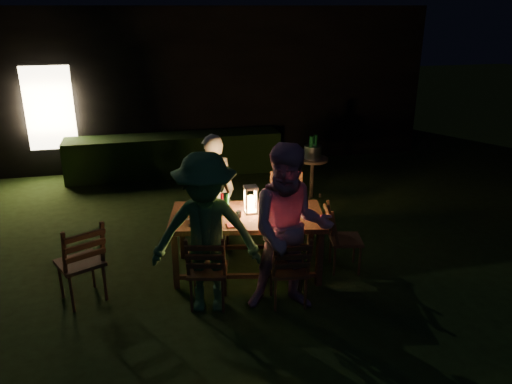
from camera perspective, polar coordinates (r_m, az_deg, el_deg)
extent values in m
plane|color=black|center=(6.86, -2.37, -7.27)|extent=(40.00, 40.00, 0.00)
cube|color=black|center=(12.32, -8.11, 12.88)|extent=(10.00, 4.00, 3.20)
cube|color=#FFE5B2|center=(10.48, -22.52, 8.84)|extent=(0.90, 0.06, 1.60)
cube|color=black|center=(10.13, -9.24, 4.23)|extent=(4.20, 0.70, 0.80)
cube|color=#472817|center=(6.16, -1.04, -2.85)|extent=(2.02, 1.28, 0.06)
cube|color=#472817|center=(6.04, -9.19, -7.91)|extent=(0.07, 0.07, 0.69)
cube|color=#472817|center=(6.73, -8.43, -4.79)|extent=(0.07, 0.07, 0.69)
cube|color=#472817|center=(6.07, 7.25, -7.68)|extent=(0.07, 0.07, 0.69)
cube|color=#472817|center=(6.75, 6.25, -4.60)|extent=(0.07, 0.07, 0.69)
cube|color=#472817|center=(5.64, -5.52, -8.87)|extent=(0.51, 0.50, 0.04)
cube|color=#472817|center=(5.35, -5.81, -7.30)|extent=(0.45, 0.24, 0.50)
cube|color=#472817|center=(5.66, 3.73, -8.85)|extent=(0.45, 0.44, 0.04)
cube|color=#472817|center=(5.38, 4.14, -7.33)|extent=(0.43, 0.18, 0.49)
cube|color=#472817|center=(6.98, -4.84, -2.68)|extent=(0.51, 0.49, 0.04)
cube|color=#472817|center=(7.05, -4.89, 0.05)|extent=(0.46, 0.22, 0.52)
cube|color=#472817|center=(6.99, 3.38, -2.44)|extent=(0.57, 0.56, 0.04)
cube|color=#472817|center=(7.07, 3.45, 0.39)|extent=(0.49, 0.28, 0.54)
cube|color=#472817|center=(6.44, 10.21, -5.38)|extent=(0.47, 0.48, 0.04)
cube|color=#472817|center=(6.30, 8.79, -3.30)|extent=(0.22, 0.43, 0.48)
cube|color=#472817|center=(6.02, -19.47, -7.63)|extent=(0.61, 0.60, 0.04)
cube|color=#472817|center=(5.72, -19.12, -5.80)|extent=(0.48, 0.34, 0.54)
imported|color=white|center=(6.92, -4.89, 0.20)|extent=(0.65, 0.49, 1.61)
imported|color=#D391B3|center=(5.36, 3.93, -4.31)|extent=(1.04, 0.88, 1.90)
imported|color=#376E3D|center=(5.36, -5.73, -4.83)|extent=(1.28, 0.89, 1.82)
cube|color=white|center=(6.19, -0.59, -2.27)|extent=(0.15, 0.15, 0.03)
cube|color=white|center=(6.08, -0.60, 0.51)|extent=(0.16, 0.16, 0.03)
cylinder|color=#FF9E3F|center=(6.15, -0.59, -1.28)|extent=(0.09, 0.09, 0.18)
cylinder|color=white|center=(6.37, -6.04, -1.80)|extent=(0.25, 0.25, 0.01)
cylinder|color=white|center=(5.96, -6.31, -3.40)|extent=(0.25, 0.25, 0.01)
cylinder|color=white|center=(6.37, 2.97, -1.69)|extent=(0.25, 0.25, 0.01)
cylinder|color=white|center=(5.97, 3.32, -3.28)|extent=(0.25, 0.25, 0.01)
cylinder|color=#0F471E|center=(6.10, -3.40, -1.40)|extent=(0.07, 0.07, 0.28)
cube|color=red|center=(5.86, -2.46, -3.78)|extent=(0.18, 0.14, 0.01)
cube|color=red|center=(5.91, 4.36, -3.59)|extent=(0.18, 0.14, 0.01)
cube|color=black|center=(5.90, -7.04, -3.76)|extent=(0.14, 0.07, 0.01)
cylinder|color=brown|center=(8.67, 6.48, 3.73)|extent=(0.54, 0.54, 0.04)
cylinder|color=brown|center=(8.77, 6.39, 1.50)|extent=(0.06, 0.06, 0.71)
cylinder|color=#A5A8AD|center=(8.63, 6.52, 4.56)|extent=(0.30, 0.30, 0.22)
cylinder|color=#0F471E|center=(8.56, 6.30, 4.79)|extent=(0.07, 0.07, 0.32)
cylinder|color=#0F471E|center=(8.67, 6.76, 4.97)|extent=(0.07, 0.07, 0.32)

